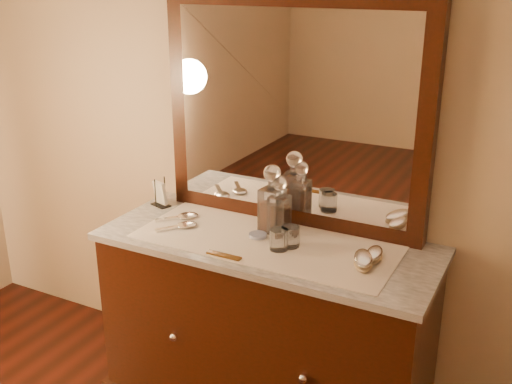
# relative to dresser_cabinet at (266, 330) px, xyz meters

# --- Properties ---
(dresser_cabinet) EXTENTS (1.40, 0.55, 0.82)m
(dresser_cabinet) POSITION_rel_dresser_cabinet_xyz_m (0.00, 0.00, 0.00)
(dresser_cabinet) COLOR black
(dresser_cabinet) RESTS_ON floor
(knob_left) EXTENTS (0.04, 0.04, 0.04)m
(knob_left) POSITION_rel_dresser_cabinet_xyz_m (-0.30, -0.28, 0.04)
(knob_left) COLOR silver
(knob_left) RESTS_ON dresser_cabinet
(knob_right) EXTENTS (0.04, 0.04, 0.04)m
(knob_right) POSITION_rel_dresser_cabinet_xyz_m (0.30, -0.28, 0.04)
(knob_right) COLOR silver
(knob_right) RESTS_ON dresser_cabinet
(marble_top) EXTENTS (1.44, 0.59, 0.03)m
(marble_top) POSITION_rel_dresser_cabinet_xyz_m (0.00, 0.00, 0.42)
(marble_top) COLOR silver
(marble_top) RESTS_ON dresser_cabinet
(mirror_frame) EXTENTS (1.20, 0.08, 1.00)m
(mirror_frame) POSITION_rel_dresser_cabinet_xyz_m (0.00, 0.25, 0.94)
(mirror_frame) COLOR black
(mirror_frame) RESTS_ON marble_top
(mirror_glass) EXTENTS (1.06, 0.01, 0.86)m
(mirror_glass) POSITION_rel_dresser_cabinet_xyz_m (0.00, 0.21, 0.94)
(mirror_glass) COLOR white
(mirror_glass) RESTS_ON marble_top
(lace_runner) EXTENTS (1.10, 0.45, 0.00)m
(lace_runner) POSITION_rel_dresser_cabinet_xyz_m (0.00, -0.02, 0.44)
(lace_runner) COLOR white
(lace_runner) RESTS_ON marble_top
(pin_dish) EXTENTS (0.09, 0.09, 0.01)m
(pin_dish) POSITION_rel_dresser_cabinet_xyz_m (-0.05, 0.01, 0.45)
(pin_dish) COLOR silver
(pin_dish) RESTS_ON lace_runner
(comb) EXTENTS (0.15, 0.03, 0.01)m
(comb) POSITION_rel_dresser_cabinet_xyz_m (-0.08, -0.22, 0.45)
(comb) COLOR brown
(comb) RESTS_ON lace_runner
(napkin_rack) EXTENTS (0.11, 0.08, 0.14)m
(napkin_rack) POSITION_rel_dresser_cabinet_xyz_m (-0.63, 0.12, 0.50)
(napkin_rack) COLOR black
(napkin_rack) RESTS_ON marble_top
(decanter_left) EXTENTS (0.10, 0.10, 0.30)m
(decanter_left) POSITION_rel_dresser_cabinet_xyz_m (-0.02, 0.09, 0.56)
(decanter_left) COLOR brown
(decanter_left) RESTS_ON lace_runner
(decanter_right) EXTENTS (0.08, 0.08, 0.26)m
(decanter_right) POSITION_rel_dresser_cabinet_xyz_m (0.01, 0.09, 0.54)
(decanter_right) COLOR brown
(decanter_right) RESTS_ON lace_runner
(brush_near) EXTENTS (0.12, 0.18, 0.04)m
(brush_near) POSITION_rel_dresser_cabinet_xyz_m (0.43, -0.04, 0.47)
(brush_near) COLOR #907958
(brush_near) RESTS_ON lace_runner
(brush_far) EXTENTS (0.08, 0.15, 0.04)m
(brush_far) POSITION_rel_dresser_cabinet_xyz_m (0.45, 0.03, 0.46)
(brush_far) COLOR #907958
(brush_far) RESTS_ON lace_runner
(hand_mirror_outer) EXTENTS (0.17, 0.18, 0.02)m
(hand_mirror_outer) POSITION_rel_dresser_cabinet_xyz_m (-0.44, 0.04, 0.45)
(hand_mirror_outer) COLOR silver
(hand_mirror_outer) RESTS_ON lace_runner
(hand_mirror_inner) EXTENTS (0.15, 0.18, 0.02)m
(hand_mirror_inner) POSITION_rel_dresser_cabinet_xyz_m (-0.39, -0.05, 0.45)
(hand_mirror_inner) COLOR silver
(hand_mirror_inner) RESTS_ON lace_runner
(tumblers) EXTENTS (0.11, 0.12, 0.09)m
(tumblers) POSITION_rel_dresser_cabinet_xyz_m (0.10, -0.04, 0.49)
(tumblers) COLOR white
(tumblers) RESTS_ON lace_runner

